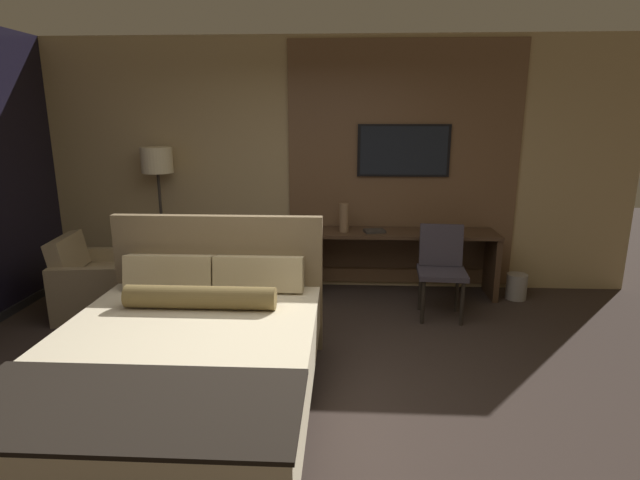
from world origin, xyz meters
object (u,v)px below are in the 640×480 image
tv (404,151)px  desk_chair (441,262)px  vase_tall (344,218)px  desk (402,250)px  floor_lamp (158,172)px  bed (183,370)px  waste_bin (516,286)px  armchair_by_window (102,286)px  book (374,231)px

tv → desk_chair: bearing=-67.8°
desk_chair → vase_tall: vase_tall is taller
desk → floor_lamp: floor_lamp is taller
bed → desk: bed is taller
bed → desk_chair: (2.01, 1.86, 0.21)m
bed → waste_bin: bed is taller
armchair_by_window → floor_lamp: 1.36m
tv → book: (-0.31, -0.29, -0.84)m
desk → waste_bin: (1.25, -0.12, -0.36)m
desk_chair → armchair_by_window: desk_chair is taller
floor_lamp → bed: bearing=-67.8°
desk → book: 0.40m
desk → tv: (0.00, 0.20, 1.08)m
desk_chair → book: desk_chair is taller
tv → book: bearing=-137.3°
bed → desk: 2.99m
book → bed: bearing=-120.1°
tv → vase_tall: bearing=-156.8°
floor_lamp → book: floor_lamp is taller
armchair_by_window → waste_bin: (4.35, 0.58, -0.13)m
armchair_by_window → book: armchair_by_window is taller
tv → desk_chair: size_ratio=1.11×
bed → vase_tall: 2.66m
tv → book: size_ratio=4.06×
floor_lamp → waste_bin: bearing=-2.0°
tv → desk_chair: 1.35m
floor_lamp → waste_bin: (3.95, -0.14, -1.22)m
floor_lamp → waste_bin: floor_lamp is taller
armchair_by_window → desk_chair: bearing=-96.4°
armchair_by_window → floor_lamp: floor_lamp is taller
bed → vase_tall: bed is taller
bed → book: bearing=59.9°
tv → armchair_by_window: tv is taller
vase_tall → waste_bin: (1.90, -0.04, -0.74)m
desk → bed: bearing=-124.4°
tv → vase_tall: size_ratio=3.25×
desk_chair → waste_bin: desk_chair is taller
floor_lamp → vase_tall: (2.06, -0.10, -0.48)m
bed → floor_lamp: floor_lamp is taller
armchair_by_window → book: 2.89m
desk → tv: bearing=90.0°
armchair_by_window → bed: bearing=-149.4°
vase_tall → book: (0.33, -0.01, -0.14)m
tv → desk_chair: (0.33, -0.80, -1.04)m
bed → floor_lamp: bearing=112.2°
vase_tall → armchair_by_window: bearing=-165.9°
desk → armchair_by_window: bearing=-167.4°
desk_chair → floor_lamp: size_ratio=0.56×
bed → desk_chair: bearing=42.8°
tv → waste_bin: 1.94m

